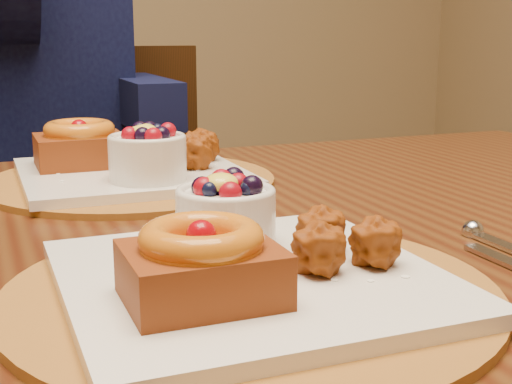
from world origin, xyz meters
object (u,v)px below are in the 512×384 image
chair_far (109,242)px  diner (4,28)px  place_setting_far (129,164)px  place_setting_near (246,266)px  dining_table (177,294)px

chair_far → diner: bearing=-165.2°
place_setting_far → diner: diner is taller
place_setting_near → chair_far: chair_far is taller
dining_table → diner: 0.81m
place_setting_near → chair_far: size_ratio=0.41×
chair_far → diner: 0.48m
diner → place_setting_far: bearing=-56.1°
place_setting_near → chair_far: bearing=86.5°
place_setting_near → place_setting_far: (-0.00, 0.43, 0.00)m
diner → chair_far: bearing=31.0°
chair_far → place_setting_near: bearing=-88.4°
dining_table → diner: (-0.12, 0.75, 0.28)m
place_setting_far → place_setting_near: bearing=-89.9°
place_setting_near → chair_far: 1.03m
place_setting_near → diner: diner is taller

